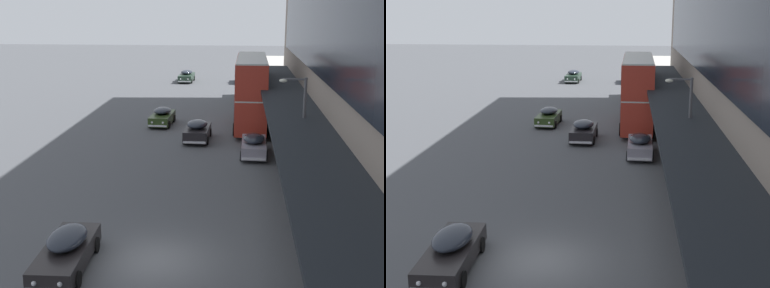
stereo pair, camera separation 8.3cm
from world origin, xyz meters
TOP-DOWN VIEW (x-y plane):
  - ground at (0.00, 0.00)m, footprint 240.00×240.00m
  - transit_bus_kerbside_front at (4.21, 24.94)m, footprint 2.82×11.03m
  - sedan_far_back at (-3.27, -0.88)m, footprint 1.90×4.93m
  - sedan_oncoming_rear at (-3.86, 51.89)m, footprint 1.99×5.00m
  - sedan_lead_near at (4.30, 15.82)m, footprint 1.84×4.39m
  - sedan_trailing_mid at (0.16, 19.80)m, footprint 1.97×4.44m
  - sedan_second_mid at (-3.26, 25.00)m, footprint 1.93×4.41m
  - sedan_second_near at (3.59, 51.63)m, footprint 1.96×4.58m
  - vw_van at (3.90, 39.65)m, footprint 1.94×4.56m
  - pedestrian_at_kerb at (7.55, -1.98)m, footprint 0.61×0.33m
  - street_lamp at (6.60, 9.68)m, footprint 1.50×0.28m

SIDE VIEW (x-z plane):
  - ground at x=0.00m, z-range 0.00..0.00m
  - sedan_far_back at x=-3.27m, z-range 0.00..1.47m
  - sedan_second_mid at x=-3.26m, z-range 0.00..1.47m
  - sedan_lead_near at x=4.30m, z-range -0.01..1.54m
  - sedan_oncoming_rear at x=-3.86m, z-range -0.01..1.55m
  - sedan_trailing_mid at x=0.16m, z-range -0.01..1.58m
  - sedan_second_near at x=3.59m, z-range -0.02..1.59m
  - vw_van at x=3.90m, z-range 0.12..2.08m
  - pedestrian_at_kerb at x=7.55m, z-range 0.25..2.11m
  - transit_bus_kerbside_front at x=4.21m, z-range 0.23..6.05m
  - street_lamp at x=6.60m, z-range 0.70..6.70m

